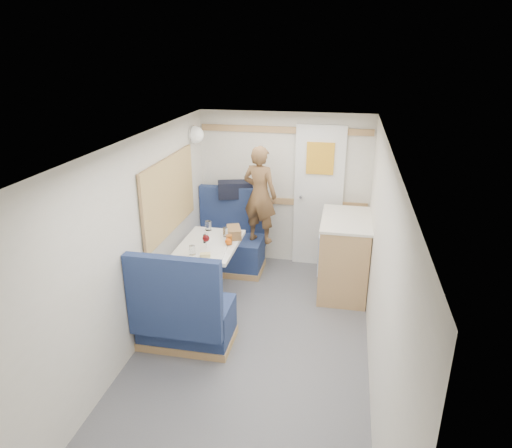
% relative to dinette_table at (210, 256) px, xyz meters
% --- Properties ---
extents(floor, '(4.50, 4.50, 0.00)m').
position_rel_dinette_table_xyz_m(floor, '(0.65, -1.00, -0.57)').
color(floor, '#515156').
rests_on(floor, ground).
extents(ceiling, '(4.50, 4.50, 0.00)m').
position_rel_dinette_table_xyz_m(ceiling, '(0.65, -1.00, 1.43)').
color(ceiling, silver).
rests_on(ceiling, wall_back).
extents(wall_back, '(2.20, 0.02, 2.00)m').
position_rel_dinette_table_xyz_m(wall_back, '(0.65, 1.25, 0.43)').
color(wall_back, silver).
rests_on(wall_back, floor).
extents(wall_left, '(0.02, 4.50, 2.00)m').
position_rel_dinette_table_xyz_m(wall_left, '(-0.45, -1.00, 0.43)').
color(wall_left, silver).
rests_on(wall_left, floor).
extents(wall_right, '(0.02, 4.50, 2.00)m').
position_rel_dinette_table_xyz_m(wall_right, '(1.75, -1.00, 0.43)').
color(wall_right, silver).
rests_on(wall_right, floor).
extents(oak_trim_low, '(2.15, 0.02, 0.08)m').
position_rel_dinette_table_xyz_m(oak_trim_low, '(0.65, 1.23, 0.28)').
color(oak_trim_low, tan).
rests_on(oak_trim_low, wall_back).
extents(oak_trim_high, '(2.15, 0.02, 0.08)m').
position_rel_dinette_table_xyz_m(oak_trim_high, '(0.65, 1.23, 1.21)').
color(oak_trim_high, tan).
rests_on(oak_trim_high, wall_back).
extents(side_window, '(0.04, 1.30, 0.72)m').
position_rel_dinette_table_xyz_m(side_window, '(-0.43, 0.00, 0.68)').
color(side_window, '#9AA189').
rests_on(side_window, wall_left).
extents(rear_door, '(0.62, 0.12, 1.86)m').
position_rel_dinette_table_xyz_m(rear_door, '(1.10, 1.22, 0.41)').
color(rear_door, white).
rests_on(rear_door, wall_back).
extents(dinette_table, '(0.62, 0.92, 0.72)m').
position_rel_dinette_table_xyz_m(dinette_table, '(0.00, 0.00, 0.00)').
color(dinette_table, white).
rests_on(dinette_table, floor).
extents(bench_far, '(0.90, 0.59, 1.05)m').
position_rel_dinette_table_xyz_m(bench_far, '(-0.00, 0.86, -0.27)').
color(bench_far, '#18214F').
rests_on(bench_far, floor).
extents(bench_near, '(0.90, 0.59, 1.05)m').
position_rel_dinette_table_xyz_m(bench_near, '(-0.00, -0.86, -0.27)').
color(bench_near, '#18214F').
rests_on(bench_near, floor).
extents(ledge, '(0.90, 0.14, 0.04)m').
position_rel_dinette_table_xyz_m(ledge, '(-0.00, 1.12, 0.31)').
color(ledge, tan).
rests_on(ledge, bench_far).
extents(dome_light, '(0.20, 0.20, 0.20)m').
position_rel_dinette_table_xyz_m(dome_light, '(-0.39, 0.85, 1.18)').
color(dome_light, white).
rests_on(dome_light, wall_left).
extents(galley_counter, '(0.57, 0.92, 0.92)m').
position_rel_dinette_table_xyz_m(galley_counter, '(1.47, 0.55, -0.10)').
color(galley_counter, tan).
rests_on(galley_counter, floor).
extents(person, '(0.51, 0.41, 1.21)m').
position_rel_dinette_table_xyz_m(person, '(0.41, 0.80, 0.49)').
color(person, brown).
rests_on(person, bench_far).
extents(duffel_bag, '(0.49, 0.33, 0.21)m').
position_rel_dinette_table_xyz_m(duffel_bag, '(0.03, 1.12, 0.44)').
color(duffel_bag, black).
rests_on(duffel_bag, ledge).
extents(tray, '(0.29, 0.36, 0.02)m').
position_rel_dinette_table_xyz_m(tray, '(0.12, -0.25, 0.16)').
color(tray, white).
rests_on(tray, dinette_table).
extents(orange_fruit, '(0.07, 0.07, 0.07)m').
position_rel_dinette_table_xyz_m(orange_fruit, '(0.22, -0.02, 0.21)').
color(orange_fruit, '#D86409').
rests_on(orange_fruit, tray).
extents(cheese_block, '(0.12, 0.09, 0.04)m').
position_rel_dinette_table_xyz_m(cheese_block, '(0.07, -0.37, 0.19)').
color(cheese_block, '#EFE68A').
rests_on(cheese_block, tray).
extents(wine_glass, '(0.08, 0.08, 0.17)m').
position_rel_dinette_table_xyz_m(wine_glass, '(0.02, -0.17, 0.28)').
color(wine_glass, white).
rests_on(wine_glass, dinette_table).
extents(tumbler_left, '(0.06, 0.06, 0.10)m').
position_rel_dinette_table_xyz_m(tumbler_left, '(-0.08, -0.32, 0.20)').
color(tumbler_left, white).
rests_on(tumbler_left, dinette_table).
extents(tumbler_mid, '(0.07, 0.07, 0.11)m').
position_rel_dinette_table_xyz_m(tumbler_mid, '(-0.12, 0.37, 0.21)').
color(tumbler_mid, white).
rests_on(tumbler_mid, dinette_table).
extents(tumbler_right, '(0.06, 0.06, 0.10)m').
position_rel_dinette_table_xyz_m(tumbler_right, '(0.13, 0.23, 0.21)').
color(tumbler_right, white).
rests_on(tumbler_right, dinette_table).
extents(beer_glass, '(0.07, 0.07, 0.11)m').
position_rel_dinette_table_xyz_m(beer_glass, '(0.22, 0.02, 0.21)').
color(beer_glass, '#8D4614').
rests_on(beer_glass, dinette_table).
extents(pepper_grinder, '(0.04, 0.04, 0.10)m').
position_rel_dinette_table_xyz_m(pepper_grinder, '(-0.05, 0.01, 0.20)').
color(pepper_grinder, black).
rests_on(pepper_grinder, dinette_table).
extents(salt_grinder, '(0.04, 0.04, 0.09)m').
position_rel_dinette_table_xyz_m(salt_grinder, '(-0.07, 0.11, 0.20)').
color(salt_grinder, white).
rests_on(salt_grinder, dinette_table).
extents(bread_loaf, '(0.23, 0.30, 0.11)m').
position_rel_dinette_table_xyz_m(bread_loaf, '(0.22, 0.24, 0.21)').
color(bread_loaf, olive).
rests_on(bread_loaf, dinette_table).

